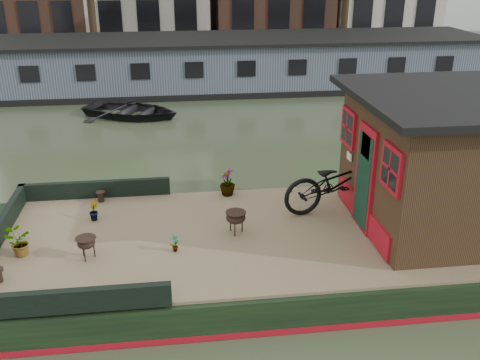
{
  "coord_description": "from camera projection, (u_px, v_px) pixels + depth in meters",
  "views": [
    {
      "loc": [
        -2.85,
        -8.28,
        5.22
      ],
      "look_at": [
        -1.72,
        0.5,
        1.48
      ],
      "focal_mm": 40.0,
      "sensor_mm": 36.0,
      "label": 1
    }
  ],
  "objects": [
    {
      "name": "ground",
      "position": [
        335.0,
        259.0,
        9.93
      ],
      "size": [
        120.0,
        120.0,
        0.0
      ],
      "primitive_type": "plane",
      "color": "#343D27",
      "rests_on": "ground"
    },
    {
      "name": "houseboat_hull",
      "position": [
        265.0,
        251.0,
        9.67
      ],
      "size": [
        14.01,
        4.02,
        0.6
      ],
      "color": "black",
      "rests_on": "ground"
    },
    {
      "name": "houseboat_deck",
      "position": [
        337.0,
        229.0,
        9.69
      ],
      "size": [
        11.8,
        3.8,
        0.05
      ],
      "primitive_type": "cube",
      "color": "olive",
      "rests_on": "houseboat_hull"
    },
    {
      "name": "bow_bulwark",
      "position": [
        47.0,
        237.0,
        9.02
      ],
      "size": [
        3.0,
        4.0,
        0.35
      ],
      "color": "black",
      "rests_on": "houseboat_deck"
    },
    {
      "name": "cabin",
      "position": [
        462.0,
        159.0,
        9.46
      ],
      "size": [
        4.0,
        3.5,
        2.42
      ],
      "color": "black",
      "rests_on": "houseboat_deck"
    },
    {
      "name": "bicycle",
      "position": [
        338.0,
        182.0,
        10.15
      ],
      "size": [
        2.3,
        1.14,
        1.16
      ],
      "primitive_type": "imported",
      "rotation": [
        0.0,
        0.0,
        1.74
      ],
      "color": "black",
      "rests_on": "houseboat_deck"
    },
    {
      "name": "potted_plant_b",
      "position": [
        93.0,
        211.0,
        9.91
      ],
      "size": [
        0.2,
        0.23,
        0.37
      ],
      "primitive_type": "imported",
      "rotation": [
        0.0,
        0.0,
        1.77
      ],
      "color": "brown",
      "rests_on": "houseboat_deck"
    },
    {
      "name": "potted_plant_c",
      "position": [
        18.0,
        243.0,
        8.7
      ],
      "size": [
        0.48,
        0.44,
        0.46
      ],
      "primitive_type": "imported",
      "rotation": [
        0.0,
        0.0,
        3.34
      ],
      "color": "#A95A31",
      "rests_on": "houseboat_deck"
    },
    {
      "name": "potted_plant_d",
      "position": [
        227.0,
        182.0,
        10.91
      ],
      "size": [
        0.33,
        0.33,
        0.56
      ],
      "primitive_type": "imported",
      "rotation": [
        0.0,
        0.0,
        4.79
      ],
      "color": "#9F622B",
      "rests_on": "houseboat_deck"
    },
    {
      "name": "potted_plant_e",
      "position": [
        175.0,
        243.0,
        8.85
      ],
      "size": [
        0.19,
        0.19,
        0.31
      ],
      "primitive_type": "imported",
      "rotation": [
        0.0,
        0.0,
        0.79
      ],
      "color": "#A2432F",
      "rests_on": "houseboat_deck"
    },
    {
      "name": "brazier_front",
      "position": [
        87.0,
        248.0,
        8.64
      ],
      "size": [
        0.44,
        0.44,
        0.38
      ],
      "primitive_type": null,
      "rotation": [
        0.0,
        0.0,
        -0.3
      ],
      "color": "black",
      "rests_on": "houseboat_deck"
    },
    {
      "name": "brazier_rear",
      "position": [
        236.0,
        222.0,
        9.43
      ],
      "size": [
        0.49,
        0.49,
        0.42
      ],
      "primitive_type": null,
      "rotation": [
        0.0,
        0.0,
        -0.32
      ],
      "color": "black",
      "rests_on": "houseboat_deck"
    },
    {
      "name": "bollard_port",
      "position": [
        101.0,
        197.0,
        10.68
      ],
      "size": [
        0.19,
        0.19,
        0.21
      ],
      "primitive_type": "cylinder",
      "color": "black",
      "rests_on": "houseboat_deck"
    },
    {
      "name": "dinghy",
      "position": [
        131.0,
        107.0,
        18.5
      ],
      "size": [
        4.15,
        3.68,
        0.71
      ],
      "primitive_type": "imported",
      "rotation": [
        0.0,
        0.0,
        1.13
      ],
      "color": "black",
      "rests_on": "ground"
    },
    {
      "name": "far_houseboat",
      "position": [
        240.0,
        65.0,
        22.35
      ],
      "size": [
        20.4,
        4.4,
        2.11
      ],
      "color": "slate",
      "rests_on": "ground"
    },
    {
      "name": "quay",
      "position": [
        224.0,
        52.0,
        28.49
      ],
      "size": [
        60.0,
        6.0,
        0.9
      ],
      "primitive_type": "cube",
      "color": "#47443F",
      "rests_on": "ground"
    }
  ]
}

